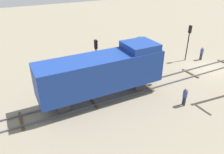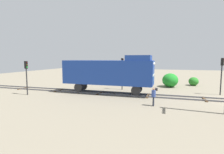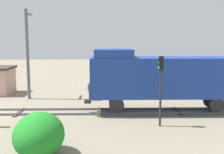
{
  "view_description": "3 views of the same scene",
  "coord_description": "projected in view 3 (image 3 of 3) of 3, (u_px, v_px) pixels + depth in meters",
  "views": [
    {
      "loc": [
        -15.33,
        20.93,
        11.05
      ],
      "look_at": [
        -0.72,
        13.31,
        2.42
      ],
      "focal_mm": 35.0,
      "sensor_mm": 36.0,
      "label": 1
    },
    {
      "loc": [
        -20.48,
        7.05,
        4.35
      ],
      "look_at": [
        -1.43,
        12.96,
        2.28
      ],
      "focal_mm": 28.0,
      "sensor_mm": 36.0,
      "label": 2
    },
    {
      "loc": [
        20.61,
        9.52,
        5.54
      ],
      "look_at": [
        0.74,
        9.96,
        2.8
      ],
      "focal_mm": 45.0,
      "sensor_mm": 36.0,
      "label": 3
    }
  ],
  "objects": [
    {
      "name": "locomotive",
      "position": [
        163.0,
        76.0,
        20.88
      ],
      "size": [
        2.9,
        11.6,
        4.6
      ],
      "color": "navy",
      "rests_on": "railway_track"
    },
    {
      "name": "traffic_signal_mid",
      "position": [
        161.0,
        78.0,
        17.46
      ],
      "size": [
        0.32,
        0.34,
        4.46
      ],
      "color": "#262628",
      "rests_on": "ground"
    },
    {
      "name": "worker_by_signal",
      "position": [
        90.0,
        89.0,
        25.16
      ],
      "size": [
        0.38,
        0.38,
        1.7
      ],
      "rotation": [
        0.0,
        0.0,
        3.54
      ],
      "color": "#262B38",
      "rests_on": "ground"
    },
    {
      "name": "catenary_mast",
      "position": [
        28.0,
        52.0,
        25.43
      ],
      "size": [
        1.94,
        0.28,
        8.16
      ],
      "color": "#595960",
      "rests_on": "ground"
    },
    {
      "name": "bush_mid",
      "position": [
        39.0,
        135.0,
        13.13
      ],
      "size": [
        2.91,
        2.38,
        2.11
      ],
      "primitive_type": "ellipsoid",
      "color": "#1F8326",
      "rests_on": "ground"
    }
  ]
}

